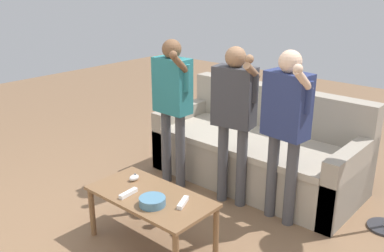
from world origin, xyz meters
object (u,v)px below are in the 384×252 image
(player_center, at_px, (234,109))
(player_right, at_px, (286,118))
(couch, at_px, (259,151))
(game_remote_wand_far, at_px, (183,203))
(player_left, at_px, (172,97))
(game_remote_nunchuk, at_px, (134,178))
(game_remote_wand_near, at_px, (128,193))
(snack_bowl, at_px, (152,201))
(coffee_table, at_px, (151,202))

(player_center, bearing_deg, player_right, 3.57)
(couch, xyz_separation_m, player_right, (0.55, -0.53, 0.60))
(player_right, relative_size, game_remote_wand_far, 8.87)
(player_left, relative_size, game_remote_wand_far, 8.80)
(game_remote_nunchuk, relative_size, game_remote_wand_far, 0.54)
(player_center, height_order, player_right, player_right)
(game_remote_wand_near, relative_size, game_remote_wand_far, 1.02)
(couch, relative_size, player_center, 1.42)
(couch, distance_m, player_left, 1.05)
(snack_bowl, height_order, game_remote_wand_near, snack_bowl)
(game_remote_nunchuk, bearing_deg, snack_bowl, -24.09)
(coffee_table, height_order, player_left, player_left)
(player_right, height_order, game_remote_wand_far, player_right)
(coffee_table, bearing_deg, player_right, 60.49)
(couch, height_order, snack_bowl, couch)
(player_left, bearing_deg, coffee_table, -55.69)
(game_remote_nunchuk, distance_m, game_remote_wand_near, 0.24)
(game_remote_nunchuk, height_order, player_right, player_right)
(player_center, xyz_separation_m, game_remote_wand_far, (0.21, -0.88, -0.45))
(game_remote_wand_near, bearing_deg, game_remote_nunchuk, 128.23)
(game_remote_wand_far, bearing_deg, snack_bowl, -136.44)
(snack_bowl, bearing_deg, game_remote_wand_far, 43.56)
(couch, bearing_deg, coffee_table, -89.71)
(game_remote_wand_near, bearing_deg, couch, 85.93)
(player_right, bearing_deg, game_remote_wand_near, -121.84)
(player_center, height_order, game_remote_wand_far, player_center)
(game_remote_wand_far, bearing_deg, player_left, 136.93)
(snack_bowl, bearing_deg, player_right, 68.06)
(player_center, bearing_deg, player_left, -173.37)
(coffee_table, distance_m, player_right, 1.23)
(player_left, height_order, game_remote_wand_near, player_left)
(game_remote_nunchuk, bearing_deg, player_center, 68.47)
(snack_bowl, xyz_separation_m, player_left, (-0.71, 0.95, 0.44))
(player_center, bearing_deg, couch, 97.47)
(coffee_table, bearing_deg, player_left, 124.31)
(game_remote_wand_far, bearing_deg, coffee_table, -169.01)
(couch, bearing_deg, game_remote_wand_far, -78.89)
(snack_bowl, xyz_separation_m, player_center, (-0.05, 1.03, 0.44))
(coffee_table, relative_size, snack_bowl, 5.15)
(snack_bowl, relative_size, game_remote_nunchuk, 2.15)
(game_remote_nunchuk, distance_m, player_left, 0.95)
(player_right, bearing_deg, player_left, -174.67)
(game_remote_nunchuk, relative_size, game_remote_wand_near, 0.53)
(player_left, distance_m, game_remote_wand_near, 1.17)
(coffee_table, bearing_deg, game_remote_wand_near, -137.71)
(snack_bowl, height_order, game_remote_nunchuk, snack_bowl)
(player_left, bearing_deg, couch, 47.70)
(coffee_table, distance_m, player_left, 1.17)
(coffee_table, xyz_separation_m, snack_bowl, (0.12, -0.10, 0.09))
(player_left, bearing_deg, game_remote_wand_far, -43.07)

